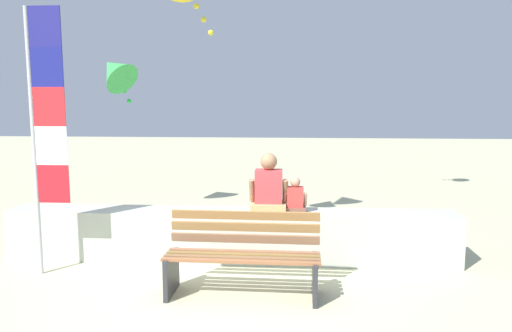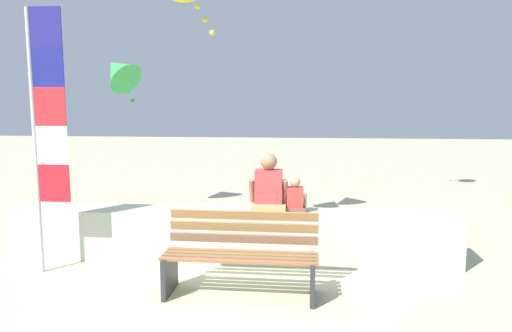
# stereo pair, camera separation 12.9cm
# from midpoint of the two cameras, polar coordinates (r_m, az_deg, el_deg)

# --- Properties ---
(ground_plane) EXTENTS (40.00, 40.00, 0.00)m
(ground_plane) POSITION_cam_midpoint_polar(r_m,az_deg,el_deg) (5.85, -4.81, -13.92)
(ground_plane) COLOR #BEBE94
(seawall_ledge) EXTENTS (5.94, 0.54, 0.67)m
(seawall_ledge) POSITION_cam_midpoint_polar(r_m,az_deg,el_deg) (6.77, -3.45, -7.82)
(seawall_ledge) COLOR #B7BFAD
(seawall_ledge) RESTS_ON ground
(park_bench) EXTENTS (1.71, 0.65, 0.88)m
(park_bench) POSITION_cam_midpoint_polar(r_m,az_deg,el_deg) (5.63, -2.16, -10.23)
(park_bench) COLOR #965E3B
(park_bench) RESTS_ON ground
(person_adult) EXTENTS (0.51, 0.37, 0.78)m
(person_adult) POSITION_cam_midpoint_polar(r_m,az_deg,el_deg) (6.54, 0.88, -2.65)
(person_adult) COLOR tan
(person_adult) RESTS_ON seawall_ledge
(person_child) EXTENTS (0.31, 0.22, 0.47)m
(person_child) POSITION_cam_midpoint_polar(r_m,az_deg,el_deg) (6.55, 3.89, -3.71)
(person_child) COLOR brown
(person_child) RESTS_ON seawall_ledge
(flag_banner) EXTENTS (0.43, 0.05, 3.20)m
(flag_banner) POSITION_cam_midpoint_polar(r_m,az_deg,el_deg) (6.49, -23.47, 4.75)
(flag_banner) COLOR #B7B7BC
(flag_banner) RESTS_ON ground
(kite_green) EXTENTS (1.01, 0.96, 0.99)m
(kite_green) POSITION_cam_midpoint_polar(r_m,az_deg,el_deg) (9.46, -16.10, 10.33)
(kite_green) COLOR green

